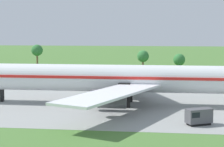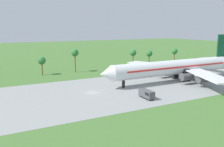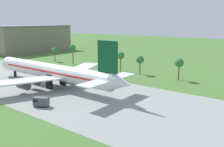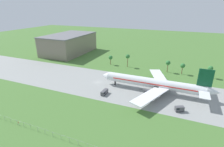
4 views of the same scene
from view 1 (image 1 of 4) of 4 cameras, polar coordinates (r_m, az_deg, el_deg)
The scene contains 3 objects.
jet_airliner at distance 85.97m, azimuth 1.10°, elevation -0.72°, with size 70.34×56.84×18.28m.
catering_van at distance 69.60m, azimuth 12.03°, elevation -5.91°, with size 4.76×3.76×2.78m.
palm_tree_row at distance 124.42m, azimuth 0.51°, elevation 2.30°, with size 82.42×3.60×11.19m.
Camera 1 is at (48.03, -83.91, 16.02)m, focal length 65.00 mm.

